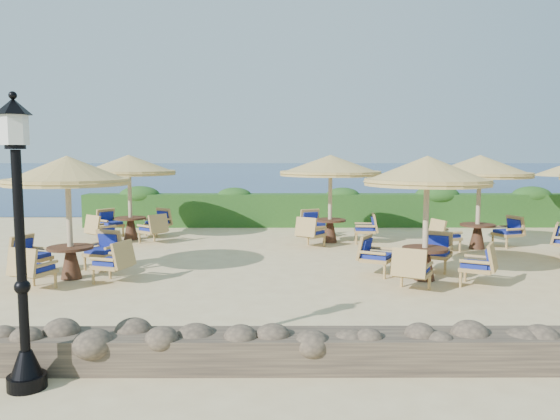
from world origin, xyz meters
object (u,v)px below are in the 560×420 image
object	(u,v)px
cafe_set_0	(68,197)
cafe_set_3	(129,181)
lamp_post	(21,256)
cafe_set_4	(330,178)
cafe_set_1	(427,197)
cafe_set_5	(479,178)

from	to	relation	value
cafe_set_0	cafe_set_3	xyz separation A→B (m)	(-0.14, 5.33, 0.07)
lamp_post	cafe_set_0	world-z (taller)	lamp_post
cafe_set_3	cafe_set_4	xyz separation A→B (m)	(6.19, -0.54, 0.12)
lamp_post	cafe_set_1	size ratio (longest dim) A/B	1.18
cafe_set_1	cafe_set_4	world-z (taller)	same
lamp_post	cafe_set_4	xyz separation A→B (m)	(4.48, 10.32, 0.42)
cafe_set_3	cafe_set_4	distance (m)	6.22
cafe_set_3	cafe_set_4	size ratio (longest dim) A/B	0.94
lamp_post	cafe_set_5	bearing A→B (deg)	47.03
cafe_set_0	cafe_set_3	distance (m)	5.33
lamp_post	cafe_set_0	distance (m)	5.75
cafe_set_1	cafe_set_3	size ratio (longest dim) A/B	0.97
cafe_set_3	cafe_set_1	bearing A→B (deg)	-35.42
lamp_post	cafe_set_3	distance (m)	10.99
cafe_set_3	cafe_set_5	bearing A→B (deg)	-9.26
cafe_set_0	cafe_set_1	world-z (taller)	same
cafe_set_0	cafe_set_4	world-z (taller)	same
cafe_set_3	lamp_post	bearing A→B (deg)	-81.07
cafe_set_0	cafe_set_4	size ratio (longest dim) A/B	0.93
lamp_post	cafe_set_3	world-z (taller)	lamp_post
cafe_set_1	cafe_set_5	size ratio (longest dim) A/B	0.97
lamp_post	cafe_set_5	distance (m)	12.56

